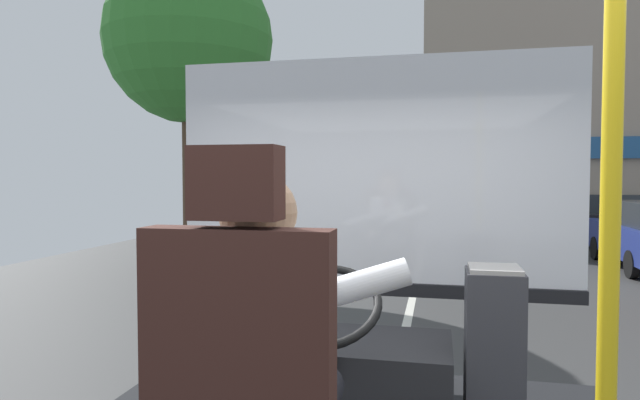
# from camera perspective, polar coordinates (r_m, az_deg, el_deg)

# --- Properties ---
(ground) EXTENTS (18.00, 44.00, 0.06)m
(ground) POSITION_cam_1_polar(r_m,az_deg,el_deg) (10.74, 10.13, -8.29)
(ground) COLOR #393939
(bus_driver) EXTENTS (0.82, 0.57, 0.80)m
(bus_driver) POSITION_cam_1_polar(r_m,az_deg,el_deg) (1.60, -5.90, -15.40)
(bus_driver) COLOR black
(bus_driver) RESTS_ON driver_seat
(steering_console) EXTENTS (1.10, 0.99, 0.82)m
(steering_console) POSITION_cam_1_polar(r_m,az_deg,el_deg) (2.83, 1.96, -17.90)
(steering_console) COLOR black
(steering_console) RESTS_ON bus_floor
(handrail_pole) EXTENTS (0.04, 0.04, 2.02)m
(handrail_pole) POSITION_cam_1_polar(r_m,az_deg,el_deg) (1.39, 28.13, -6.09)
(handrail_pole) COLOR gold
(handrail_pole) RESTS_ON bus_floor
(fare_box) EXTENTS (0.25, 0.27, 0.80)m
(fare_box) POSITION_cam_1_polar(r_m,az_deg,el_deg) (2.70, 17.78, -15.12)
(fare_box) COLOR #333338
(fare_box) RESTS_ON bus_floor
(windshield_panel) EXTENTS (2.50, 0.08, 1.48)m
(windshield_panel) POSITION_cam_1_polar(r_m,az_deg,el_deg) (3.39, 5.51, -0.27)
(windshield_panel) COLOR silver
(street_tree) EXTENTS (3.15, 3.15, 6.13)m
(street_tree) POSITION_cam_1_polar(r_m,az_deg,el_deg) (10.93, -13.60, 15.93)
(street_tree) COLOR #4C3828
(street_tree) RESTS_ON ground
(parked_car_black) EXTENTS (1.81, 3.82, 1.47)m
(parked_car_black) POSITION_cam_1_polar(r_m,az_deg,el_deg) (18.11, 27.74, -1.67)
(parked_car_black) COLOR black
(parked_car_black) RESTS_ON ground
(parked_car_green) EXTENTS (1.85, 4.21, 1.36)m
(parked_car_green) POSITION_cam_1_polar(r_m,az_deg,el_deg) (23.63, 23.66, -0.82)
(parked_car_green) COLOR #195633
(parked_car_green) RESTS_ON ground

